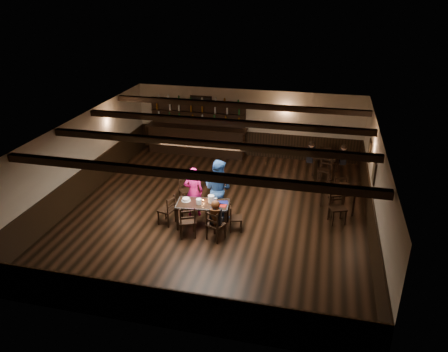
% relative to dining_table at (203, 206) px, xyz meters
% --- Properties ---
extents(ground, '(10.00, 10.00, 0.00)m').
position_rel_dining_table_xyz_m(ground, '(0.19, 0.88, -0.66)').
color(ground, black).
rests_on(ground, ground).
extents(room_shell, '(9.02, 10.02, 2.71)m').
position_rel_dining_table_xyz_m(room_shell, '(0.20, 0.92, 1.08)').
color(room_shell, beige).
rests_on(room_shell, ground).
extents(dining_table, '(1.56, 0.91, 0.75)m').
position_rel_dining_table_xyz_m(dining_table, '(0.00, 0.00, 0.00)').
color(dining_table, black).
rests_on(dining_table, ground).
extents(chair_near_left, '(0.58, 0.57, 0.95)m').
position_rel_dining_table_xyz_m(chair_near_left, '(-0.25, -0.68, -0.11)').
color(chair_near_left, black).
rests_on(chair_near_left, ground).
extents(chair_near_right, '(0.56, 0.55, 0.93)m').
position_rel_dining_table_xyz_m(chair_near_right, '(0.50, -0.66, -0.12)').
color(chair_near_right, black).
rests_on(chair_near_right, ground).
extents(chair_end_left, '(0.50, 0.51, 0.91)m').
position_rel_dining_table_xyz_m(chair_end_left, '(-0.99, -0.12, -0.13)').
color(chair_end_left, black).
rests_on(chair_end_left, ground).
extents(chair_end_right, '(0.43, 0.44, 0.79)m').
position_rel_dining_table_xyz_m(chair_end_right, '(0.90, -0.01, -0.20)').
color(chair_end_right, black).
rests_on(chair_end_right, ground).
extents(chair_far_pushed, '(0.53, 0.53, 0.82)m').
position_rel_dining_table_xyz_m(chair_far_pushed, '(-0.98, 1.37, -0.18)').
color(chair_far_pushed, black).
rests_on(chair_far_pushed, ground).
extents(woman_pink, '(0.65, 0.51, 1.56)m').
position_rel_dining_table_xyz_m(woman_pink, '(-0.45, 0.58, 0.12)').
color(woman_pink, '#E72978').
rests_on(woman_pink, ground).
extents(man_blue, '(1.07, 0.94, 1.83)m').
position_rel_dining_table_xyz_m(man_blue, '(0.28, 0.69, 0.25)').
color(man_blue, navy).
rests_on(man_blue, ground).
extents(seated_person, '(0.32, 0.47, 0.77)m').
position_rel_dining_table_xyz_m(seated_person, '(0.53, -0.60, 0.14)').
color(seated_person, black).
rests_on(seated_person, ground).
extents(cake, '(0.26, 0.26, 0.08)m').
position_rel_dining_table_xyz_m(cake, '(-0.51, 0.03, 0.13)').
color(cake, white).
rests_on(cake, dining_table).
extents(plate_stack_a, '(0.16, 0.16, 0.15)m').
position_rel_dining_table_xyz_m(plate_stack_a, '(-0.10, -0.06, 0.16)').
color(plate_stack_a, white).
rests_on(plate_stack_a, dining_table).
extents(plate_stack_b, '(0.18, 0.18, 0.21)m').
position_rel_dining_table_xyz_m(plate_stack_b, '(0.22, 0.11, 0.20)').
color(plate_stack_b, white).
rests_on(plate_stack_b, dining_table).
extents(tea_light, '(0.05, 0.05, 0.06)m').
position_rel_dining_table_xyz_m(tea_light, '(-0.02, 0.12, 0.11)').
color(tea_light, '#A5A8AD').
rests_on(tea_light, dining_table).
extents(salt_shaker, '(0.04, 0.04, 0.09)m').
position_rel_dining_table_xyz_m(salt_shaker, '(0.37, -0.08, 0.13)').
color(salt_shaker, silver).
rests_on(salt_shaker, dining_table).
extents(pepper_shaker, '(0.04, 0.04, 0.10)m').
position_rel_dining_table_xyz_m(pepper_shaker, '(0.47, 0.02, 0.14)').
color(pepper_shaker, '#A5A8AD').
rests_on(pepper_shaker, dining_table).
extents(drink_glass, '(0.08, 0.08, 0.13)m').
position_rel_dining_table_xyz_m(drink_glass, '(0.34, 0.16, 0.15)').
color(drink_glass, silver).
rests_on(drink_glass, dining_table).
extents(menu_red, '(0.30, 0.23, 0.00)m').
position_rel_dining_table_xyz_m(menu_red, '(0.55, 0.00, 0.09)').
color(menu_red, maroon).
rests_on(menu_red, dining_table).
extents(menu_blue, '(0.38, 0.31, 0.00)m').
position_rel_dining_table_xyz_m(menu_blue, '(0.53, 0.17, 0.09)').
color(menu_blue, '#101554').
rests_on(menu_blue, dining_table).
extents(bar_counter, '(4.13, 0.70, 2.20)m').
position_rel_dining_table_xyz_m(bar_counter, '(-1.83, 5.60, 0.06)').
color(bar_counter, black).
rests_on(bar_counter, ground).
extents(back_table_a, '(1.16, 1.16, 0.75)m').
position_rel_dining_table_xyz_m(back_table_a, '(3.78, 1.84, -0.01)').
color(back_table_a, black).
rests_on(back_table_a, ground).
extents(back_table_b, '(1.02, 1.02, 0.75)m').
position_rel_dining_table_xyz_m(back_table_b, '(3.34, 4.62, -0.01)').
color(back_table_b, black).
rests_on(back_table_b, ground).
extents(bg_patron_left, '(0.29, 0.41, 0.78)m').
position_rel_dining_table_xyz_m(bg_patron_left, '(2.80, 4.59, 0.19)').
color(bg_patron_left, black).
rests_on(bg_patron_left, ground).
extents(bg_patron_right, '(0.25, 0.37, 0.73)m').
position_rel_dining_table_xyz_m(bg_patron_right, '(3.94, 4.66, 0.17)').
color(bg_patron_right, black).
rests_on(bg_patron_right, ground).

